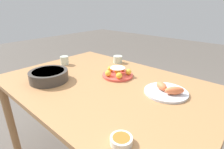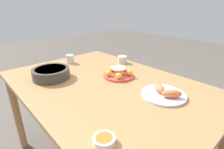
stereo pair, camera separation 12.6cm
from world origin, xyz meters
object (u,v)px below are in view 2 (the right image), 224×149
Objects in this scene: cake_plate at (119,73)px; sauce_bowl at (104,140)px; seafood_platter at (164,94)px; cup_near at (122,60)px; cup_far at (70,59)px; serving_bowl at (51,73)px; dining_table at (105,94)px.

sauce_bowl is at bearing 131.18° from cake_plate.
sauce_bowl is 0.34× the size of seafood_platter.
cake_plate is 0.33m from cup_near.
cup_far is at bearing 47.81° from cup_near.
seafood_platter is at bearing -84.16° from sauce_bowl.
seafood_platter is 0.67m from cup_near.
serving_bowl is 3.51× the size of cup_far.
cup_near is at bearing -23.10° from seafood_platter.
seafood_platter is at bearing -173.99° from cup_far.
cake_plate is 0.40m from seafood_platter.
serving_bowl is 0.78m from sauce_bowl.
sauce_bowl is (-0.46, 0.52, -0.01)m from cake_plate.
cup_near is (0.23, -0.41, 0.12)m from dining_table.
cake_plate is 0.86× the size of serving_bowl.
dining_table is at bearing -144.49° from serving_bowl.
cup_near is at bearing -49.26° from sauce_bowl.
cup_near reaches higher than seafood_platter.
sauce_bowl is at bearing 157.45° from cup_far.
cup_far reaches higher than seafood_platter.
dining_table is at bearing 175.44° from cup_far.
sauce_bowl is at bearing 130.74° from cup_near.
cup_far is (0.56, -0.04, 0.13)m from dining_table.
cake_plate is at bearing -1.33° from seafood_platter.
cup_near is 0.49m from cup_far.
cup_near is (0.61, -0.26, 0.02)m from seafood_platter.
dining_table is at bearing 119.70° from cup_near.
seafood_platter reaches higher than sauce_bowl.
dining_table is 0.42m from seafood_platter.
dining_table is at bearing 97.76° from cake_plate.
cup_far is at bearing 11.41° from cake_plate.
cup_far is at bearing -22.55° from sauce_bowl.
serving_bowl reaches higher than sauce_bowl.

